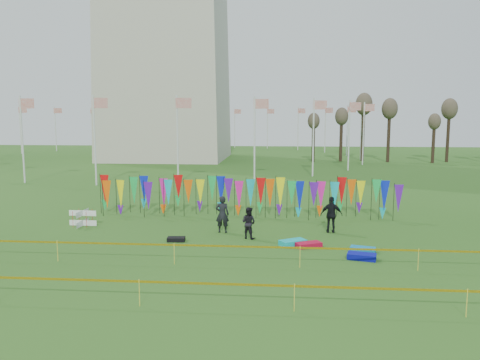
# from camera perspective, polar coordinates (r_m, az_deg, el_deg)

# --- Properties ---
(ground) EXTENTS (160.00, 160.00, 0.00)m
(ground) POSITION_cam_1_polar(r_m,az_deg,el_deg) (21.28, -1.65, -8.78)
(ground) COLOR #255016
(ground) RESTS_ON ground
(flagpole_ring) EXTENTS (57.40, 56.16, 8.00)m
(flagpole_ring) POSITION_cam_1_polar(r_m,az_deg,el_deg) (70.24, -8.70, 5.86)
(flagpole_ring) COLOR silver
(flagpole_ring) RESTS_ON ground
(banner_row) EXTENTS (18.64, 0.64, 2.35)m
(banner_row) POSITION_cam_1_polar(r_m,az_deg,el_deg) (28.39, 0.63, -1.59)
(banner_row) COLOR black
(banner_row) RESTS_ON ground
(caution_tape_near) EXTENTS (26.00, 0.02, 0.90)m
(caution_tape_near) POSITION_cam_1_polar(r_m,az_deg,el_deg) (19.26, -2.96, -8.15)
(caution_tape_near) COLOR #E6C004
(caution_tape_near) RESTS_ON ground
(caution_tape_far) EXTENTS (26.00, 0.02, 0.90)m
(caution_tape_far) POSITION_cam_1_polar(r_m,az_deg,el_deg) (15.16, -5.22, -12.57)
(caution_tape_far) COLOR #E6C004
(caution_tape_far) RESTS_ON ground
(box_kite) EXTENTS (0.80, 0.80, 0.89)m
(box_kite) POSITION_cam_1_polar(r_m,az_deg,el_deg) (27.62, -18.62, -4.41)
(box_kite) COLOR red
(box_kite) RESTS_ON ground
(person_left) EXTENTS (0.72, 0.53, 1.95)m
(person_left) POSITION_cam_1_polar(r_m,az_deg,el_deg) (24.60, -2.17, -4.20)
(person_left) COLOR black
(person_left) RESTS_ON ground
(person_mid) EXTENTS (0.91, 0.79, 1.60)m
(person_mid) POSITION_cam_1_polar(r_m,az_deg,el_deg) (23.43, 1.06, -5.24)
(person_mid) COLOR black
(person_mid) RESTS_ON ground
(person_right) EXTENTS (1.16, 0.70, 1.92)m
(person_right) POSITION_cam_1_polar(r_m,az_deg,el_deg) (25.01, 11.09, -4.18)
(person_right) COLOR black
(person_right) RESTS_ON ground
(kite_bag_turquoise) EXTENTS (1.38, 1.18, 0.25)m
(kite_bag_turquoise) POSITION_cam_1_polar(r_m,az_deg,el_deg) (22.53, 6.45, -7.58)
(kite_bag_turquoise) COLOR #0CB9BD
(kite_bag_turquoise) RESTS_ON ground
(kite_bag_blue) EXTENTS (1.30, 0.90, 0.25)m
(kite_bag_blue) POSITION_cam_1_polar(r_m,az_deg,el_deg) (20.89, 14.62, -9.00)
(kite_bag_blue) COLOR #090EA0
(kite_bag_blue) RESTS_ON ground
(kite_bag_red) EXTENTS (1.32, 1.00, 0.22)m
(kite_bag_red) POSITION_cam_1_polar(r_m,az_deg,el_deg) (22.29, 8.34, -7.81)
(kite_bag_red) COLOR #B90C2E
(kite_bag_red) RESTS_ON ground
(kite_bag_black) EXTENTS (0.89, 0.56, 0.20)m
(kite_bag_black) POSITION_cam_1_polar(r_m,az_deg,el_deg) (23.28, -7.79, -7.16)
(kite_bag_black) COLOR black
(kite_bag_black) RESTS_ON ground
(kite_bag_teal) EXTENTS (1.20, 0.83, 0.21)m
(kite_bag_teal) POSITION_cam_1_polar(r_m,az_deg,el_deg) (22.03, 14.73, -8.18)
(kite_bag_teal) COLOR #0D7FB9
(kite_bag_teal) RESTS_ON ground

